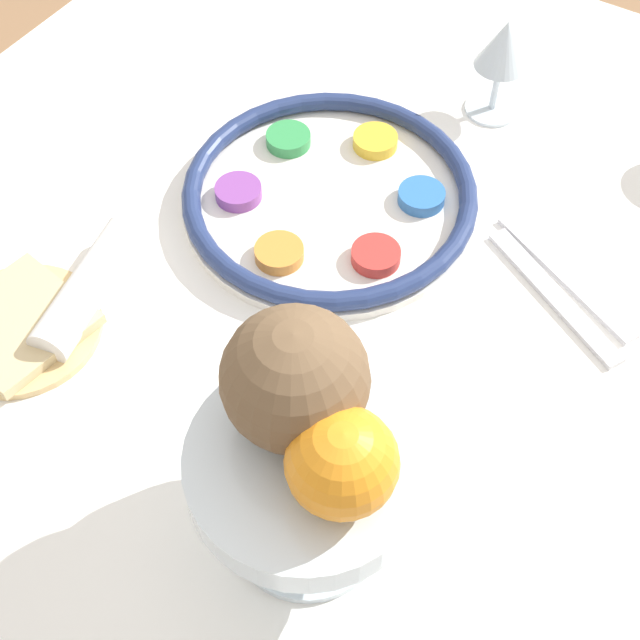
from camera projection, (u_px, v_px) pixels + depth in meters
name	position (u px, v px, depth m)	size (l,w,h in m)	color
ground_plane	(321.00, 563.00, 1.50)	(8.00, 8.00, 0.00)	#99704C
dining_table	(322.00, 457.00, 1.20)	(1.19, 1.06, 0.76)	white
seder_plate	(330.00, 195.00, 0.94)	(0.31, 0.31, 0.03)	silver
wine_glass	(503.00, 49.00, 0.98)	(0.06, 0.06, 0.12)	silver
fruit_stand	(306.00, 476.00, 0.66)	(0.18, 0.18, 0.12)	silver
orange_fruit	(342.00, 463.00, 0.59)	(0.08, 0.08, 0.08)	orange
coconut	(295.00, 379.00, 0.61)	(0.11, 0.11, 0.11)	brown
bread_plate	(19.00, 326.00, 0.85)	(0.16, 0.16, 0.02)	tan
napkin_roll	(89.00, 288.00, 0.86)	(0.16, 0.07, 0.04)	white
fork_left	(565.00, 275.00, 0.89)	(0.10, 0.18, 0.01)	silver
fork_right	(554.00, 295.00, 0.87)	(0.11, 0.18, 0.01)	silver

